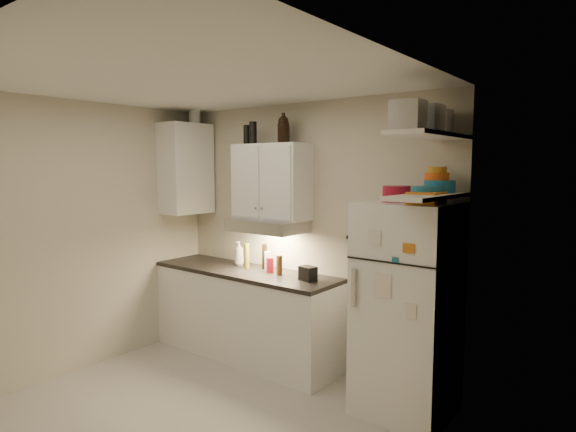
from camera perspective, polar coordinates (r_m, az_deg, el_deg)
The scene contains 36 objects.
floor at distance 4.16m, azimuth -11.30°, elevation -22.76°, with size 3.20×3.00×0.02m, color #B7B1A9.
ceiling at distance 3.71m, azimuth -12.14°, elevation 15.61°, with size 3.20×3.00×0.02m, color white.
back_wall at distance 4.82m, azimuth 2.13°, elevation -2.18°, with size 3.20×0.02×2.60m, color beige.
left_wall at distance 5.04m, azimuth -23.65°, elevation -2.32°, with size 0.02×3.00×2.60m, color beige.
right_wall at distance 2.72m, azimuth 11.10°, elevation -8.62°, with size 0.02×3.00×2.60m, color beige.
base_cabinet at distance 5.12m, azimuth -5.10°, elevation -11.61°, with size 2.10×0.60×0.88m, color white.
countertop at distance 5.00m, azimuth -5.15°, elevation -6.57°, with size 2.10×0.62×0.04m, color black.
upper_cabinet at distance 4.82m, azimuth -1.98°, elevation 4.09°, with size 0.80×0.33×0.75m, color white.
side_cabinet at distance 5.52m, azimuth -12.00°, elevation 5.49°, with size 0.33×0.55×1.00m, color white.
range_hood at distance 4.80m, azimuth -2.46°, elevation -1.13°, with size 0.76×0.46×0.12m, color silver.
fridge at distance 4.00m, azimuth 13.95°, elevation -10.64°, with size 0.70×0.68×1.70m, color white.
shelf_hi at distance 3.64m, azimuth 16.52°, elevation 9.17°, with size 0.30×0.95×0.03m, color white.
shelf_lo at distance 3.64m, azimuth 16.32°, elevation 2.25°, with size 0.30×0.95×0.03m, color white.
knife_strip at distance 4.42m, azimuth 9.31°, elevation -2.72°, with size 0.42×0.02×0.03m, color black.
dutch_oven at distance 3.86m, azimuth 12.73°, elevation 2.58°, with size 0.22×0.22×0.13m, color maroon.
book_stack at distance 3.67m, azimuth 16.10°, elevation 2.06°, with size 0.22×0.27×0.09m, color orange.
spice_jar at distance 3.78m, azimuth 15.02°, elevation 2.31°, with size 0.06×0.06×0.11m, color silver.
stock_pot at distance 3.96m, azimuth 17.13°, elevation 10.48°, with size 0.27×0.27×0.19m, color silver.
tin_a at distance 3.61m, azimuth 16.18°, elevation 11.00°, with size 0.19×0.18×0.19m, color #AAAAAD.
tin_b at distance 3.39m, azimuth 14.06°, elevation 11.46°, with size 0.20×0.20×0.20m, color #AAAAAD.
bowl_teal at distance 3.91m, azimuth 17.51°, elevation 3.37°, with size 0.24×0.24×0.10m, color #1A6B8F.
bowl_orange at distance 3.93m, azimuth 17.22°, elevation 4.50°, with size 0.19×0.19×0.06m, color #EC5916.
bowl_yellow at distance 3.93m, azimuth 17.24°, elevation 5.26°, with size 0.15×0.15×0.05m, color #C78B23.
plates at distance 3.72m, azimuth 16.14°, elevation 2.99°, with size 0.22×0.22×0.06m, color #1A6B8F.
growler_a at distance 4.79m, azimuth -0.43°, elevation 10.05°, with size 0.10×0.10×0.25m, color black, non-canonical shape.
growler_b at distance 4.70m, azimuth -0.56°, elevation 10.25°, with size 0.11×0.11×0.27m, color black, non-canonical shape.
thermos_a at distance 4.89m, azimuth -4.17°, elevation 9.80°, with size 0.08×0.08×0.22m, color black.
thermos_b at distance 4.97m, azimuth -4.91°, elevation 9.58°, with size 0.07×0.07×0.20m, color black.
side_jar at distance 5.57m, azimuth -11.01°, elevation 11.54°, with size 0.13×0.13×0.17m, color silver.
soap_bottle at distance 5.20m, azimuth -5.83°, elevation -4.25°, with size 0.11×0.11×0.29m, color white.
pepper_mill at distance 4.72m, azimuth -1.04°, elevation -5.83°, with size 0.06×0.06×0.20m, color brown.
oil_bottle at distance 5.03m, azimuth -4.91°, elevation -4.73°, with size 0.05×0.05×0.26m, color olive.
vinegar_bottle at distance 4.99m, azimuth -2.80°, elevation -4.80°, with size 0.05×0.05×0.26m, color black.
clear_bottle at distance 4.91m, azimuth -2.42°, elevation -5.37°, with size 0.07×0.07×0.20m, color silver.
red_jar at distance 4.82m, azimuth -2.13°, elevation -5.83°, with size 0.08×0.08×0.15m, color maroon.
caddy at distance 4.50m, azimuth 2.37°, elevation -6.82°, with size 0.16×0.11×0.13m, color black.
Camera 1 is at (2.79, -2.35, 1.98)m, focal length 30.00 mm.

